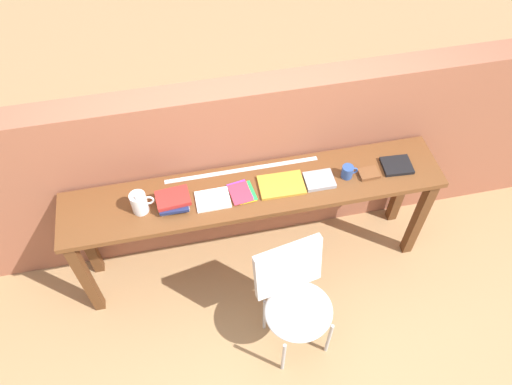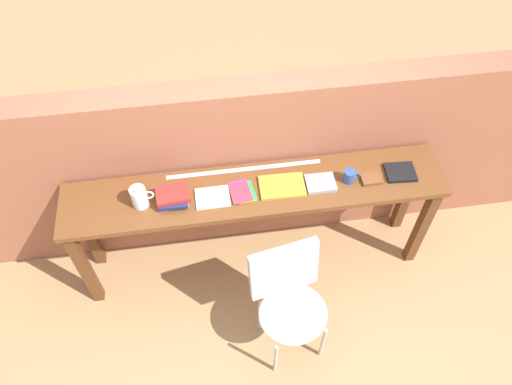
# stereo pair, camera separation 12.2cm
# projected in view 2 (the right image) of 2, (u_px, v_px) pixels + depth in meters

# --- Properties ---
(ground_plane) EXTENTS (40.00, 40.00, 0.00)m
(ground_plane) POSITION_uv_depth(u_px,v_px,m) (261.00, 292.00, 3.73)
(ground_plane) COLOR tan
(brick_wall_back) EXTENTS (6.00, 0.20, 1.45)m
(brick_wall_back) POSITION_uv_depth(u_px,v_px,m) (248.00, 165.00, 3.55)
(brick_wall_back) COLOR #9E5B42
(brick_wall_back) RESTS_ON ground
(sideboard) EXTENTS (2.50, 0.44, 0.88)m
(sideboard) POSITION_uv_depth(u_px,v_px,m) (255.00, 201.00, 3.33)
(sideboard) COLOR brown
(sideboard) RESTS_ON ground
(chair_white_moulded) EXTENTS (0.52, 0.53, 0.89)m
(chair_white_moulded) POSITION_uv_depth(u_px,v_px,m) (290.00, 298.00, 3.13)
(chair_white_moulded) COLOR silver
(chair_white_moulded) RESTS_ON ground
(pitcher_white) EXTENTS (0.14, 0.10, 0.18)m
(pitcher_white) POSITION_uv_depth(u_px,v_px,m) (139.00, 197.00, 3.08)
(pitcher_white) COLOR white
(pitcher_white) RESTS_ON sideboard
(book_stack_leftmost) EXTENTS (0.22, 0.18, 0.08)m
(book_stack_leftmost) POSITION_uv_depth(u_px,v_px,m) (173.00, 197.00, 3.12)
(book_stack_leftmost) COLOR #9E9EA3
(book_stack_leftmost) RESTS_ON sideboard
(magazine_cycling) EXTENTS (0.22, 0.17, 0.01)m
(magazine_cycling) POSITION_uv_depth(u_px,v_px,m) (213.00, 197.00, 3.17)
(magazine_cycling) COLOR white
(magazine_cycling) RESTS_ON sideboard
(pamphlet_pile_colourful) EXTENTS (0.18, 0.20, 0.01)m
(pamphlet_pile_colourful) POSITION_uv_depth(u_px,v_px,m) (243.00, 192.00, 3.19)
(pamphlet_pile_colourful) COLOR #3399D8
(pamphlet_pile_colourful) RESTS_ON sideboard
(book_open_centre) EXTENTS (0.30, 0.20, 0.02)m
(book_open_centre) POSITION_uv_depth(u_px,v_px,m) (282.00, 186.00, 3.22)
(book_open_centre) COLOR gold
(book_open_centre) RESTS_ON sideboard
(book_grey_hardcover) EXTENTS (0.19, 0.15, 0.03)m
(book_grey_hardcover) POSITION_uv_depth(u_px,v_px,m) (321.00, 183.00, 3.23)
(book_grey_hardcover) COLOR #9E9EA3
(book_grey_hardcover) RESTS_ON sideboard
(mug) EXTENTS (0.11, 0.08, 0.09)m
(mug) POSITION_uv_depth(u_px,v_px,m) (350.00, 176.00, 3.22)
(mug) COLOR #2D4C8C
(mug) RESTS_ON sideboard
(leather_journal_brown) EXTENTS (0.13, 0.10, 0.02)m
(leather_journal_brown) POSITION_uv_depth(u_px,v_px,m) (371.00, 179.00, 3.25)
(leather_journal_brown) COLOR brown
(leather_journal_brown) RESTS_ON sideboard
(book_repair_rightmost) EXTENTS (0.20, 0.17, 0.02)m
(book_repair_rightmost) POSITION_uv_depth(u_px,v_px,m) (400.00, 172.00, 3.29)
(book_repair_rightmost) COLOR black
(book_repair_rightmost) RESTS_ON sideboard
(ruler_metal_back_edge) EXTENTS (1.03, 0.03, 0.00)m
(ruler_metal_back_edge) POSITION_uv_depth(u_px,v_px,m) (244.00, 169.00, 3.32)
(ruler_metal_back_edge) COLOR silver
(ruler_metal_back_edge) RESTS_ON sideboard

